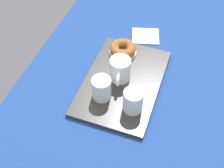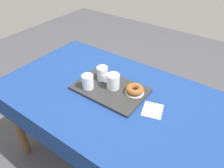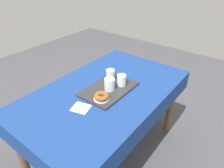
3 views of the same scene
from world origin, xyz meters
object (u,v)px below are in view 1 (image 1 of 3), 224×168
Objects in this scene: tea_mug_left at (120,70)px; donut_plate_left at (123,52)px; serving_tray at (123,82)px; sugar_donut_left at (123,49)px; dining_table at (130,95)px; paper_napkin at (145,36)px; water_glass_far at (133,102)px; water_glass_near at (102,89)px.

donut_plate_left is at bearing 13.76° from tea_mug_left.
serving_tray is 0.17m from sugar_donut_left.
dining_table is at bearing -76.27° from tea_mug_left.
sugar_donut_left is 0.18m from paper_napkin.
serving_tray reaches higher than paper_napkin.
dining_table is 0.16m from tea_mug_left.
water_glass_far is at bearing -146.63° from serving_tray.
serving_tray is at bearing -161.84° from sugar_donut_left.
paper_napkin reaches higher than dining_table.
paper_napkin is (0.30, -0.03, -0.06)m from tea_mug_left.
tea_mug_left is 1.35× the size of water_glass_near.
paper_napkin is (0.29, 0.02, 0.10)m from dining_table.
water_glass_near is at bearing 179.63° from donut_plate_left.
tea_mug_left reaches higher than serving_tray.
water_glass_far is (-0.14, -0.05, 0.15)m from dining_table.
tea_mug_left is 1.35× the size of water_glass_far.
sugar_donut_left is (0.15, 0.05, 0.04)m from serving_tray.
dining_table is at bearing -52.04° from serving_tray.
donut_plate_left is (0.15, 0.05, 0.01)m from serving_tray.
dining_table is 12.29× the size of donut_plate_left.
paper_napkin is (0.43, 0.07, -0.06)m from water_glass_far.
water_glass_near is at bearing 82.70° from water_glass_far.
sugar_donut_left is (0.27, 0.13, -0.01)m from water_glass_far.
donut_plate_left is at bearing 0.00° from sugar_donut_left.
water_glass_near is at bearing 147.08° from dining_table.
donut_plate_left is (0.26, -0.00, -0.04)m from water_glass_near.
donut_plate_left reaches higher than dining_table.
donut_plate_left is (0.14, 0.04, -0.04)m from tea_mug_left.
paper_napkin is at bearing -21.10° from donut_plate_left.
donut_plate_left is (0.13, 0.08, 0.11)m from dining_table.
donut_plate_left is at bearing -0.37° from water_glass_near.
water_glass_near is 1.00× the size of water_glass_far.
paper_napkin is (0.16, -0.06, -0.04)m from sugar_donut_left.
dining_table is 11.79× the size of paper_napkin.
sugar_donut_left is (0.14, 0.04, -0.02)m from tea_mug_left.
sugar_donut_left is at bearing 0.00° from donut_plate_left.
tea_mug_left is (-0.01, 0.04, 0.16)m from dining_table.
dining_table is 0.21m from sugar_donut_left.
paper_napkin is at bearing -8.65° from water_glass_near.
paper_napkin is (0.31, -0.01, -0.01)m from serving_tray.
tea_mug_left reaches higher than donut_plate_left.
tea_mug_left is 0.16m from water_glass_far.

